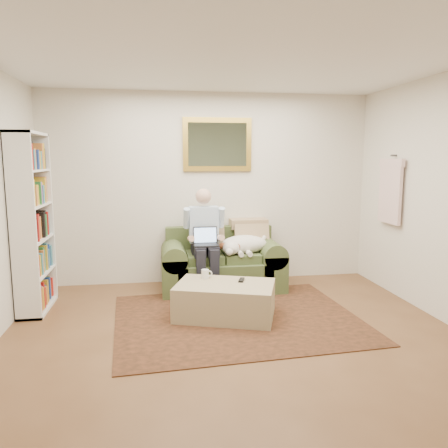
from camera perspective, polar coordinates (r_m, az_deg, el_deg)
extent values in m
cube|color=brown|center=(3.96, 2.67, -17.10)|extent=(4.50, 5.00, 0.01)
cube|color=white|center=(3.68, 2.98, 22.48)|extent=(4.50, 5.00, 0.01)
cube|color=silver|center=(6.05, -1.99, 4.65)|extent=(4.50, 0.01, 2.60)
cube|color=black|center=(4.82, 1.72, -12.19)|extent=(2.70, 2.22, 0.01)
cube|color=#4E5D31|center=(5.79, -0.22, -6.63)|extent=(1.20, 0.77, 0.39)
cube|color=#4E5D31|center=(6.03, -0.70, -2.17)|extent=(1.45, 0.17, 0.40)
cube|color=#4E5D31|center=(5.72, -6.53, -6.39)|extent=(0.32, 0.77, 0.80)
cube|color=#4E5D31|center=(5.91, 5.89, -5.91)|extent=(0.32, 0.77, 0.80)
cube|color=#4E5D31|center=(5.66, -2.53, -4.38)|extent=(0.46, 0.52, 0.11)
cube|color=#4E5D31|center=(5.73, 2.20, -4.22)|extent=(0.46, 0.52, 0.11)
cube|color=black|center=(5.44, -2.34, -2.75)|extent=(0.31, 0.21, 0.02)
cube|color=black|center=(5.53, -2.47, -1.45)|extent=(0.31, 0.06, 0.21)
cube|color=#99BFF2|center=(5.52, -2.47, -1.46)|extent=(0.28, 0.04, 0.18)
cube|color=tan|center=(4.80, 0.15, -9.97)|extent=(1.19, 0.96, 0.38)
cylinder|color=white|center=(4.95, -2.49, -6.53)|extent=(0.08, 0.08, 0.10)
cube|color=black|center=(4.85, 2.30, -7.32)|extent=(0.10, 0.16, 0.02)
cube|color=gold|center=(6.03, -0.87, 10.34)|extent=(0.94, 0.04, 0.72)
cube|color=gray|center=(6.01, -0.85, 10.35)|extent=(0.80, 0.01, 0.58)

